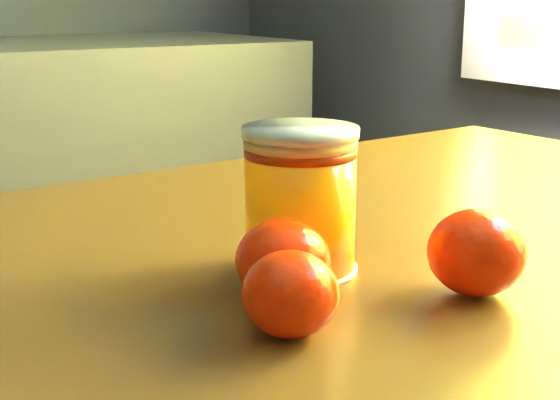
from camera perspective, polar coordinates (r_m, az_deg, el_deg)
table at (r=0.62m, az=6.91°, el=-13.80°), size 1.13×0.83×0.81m
juice_glass at (r=0.55m, az=1.48°, el=-0.05°), size 0.08×0.08×0.10m
orange_front at (r=0.50m, az=0.22°, el=-4.44°), size 0.08×0.08×0.05m
orange_back at (r=0.53m, az=14.18°, el=-3.74°), size 0.08×0.08×0.06m
orange_extra at (r=0.45m, az=0.76°, el=-6.87°), size 0.07×0.07×0.05m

